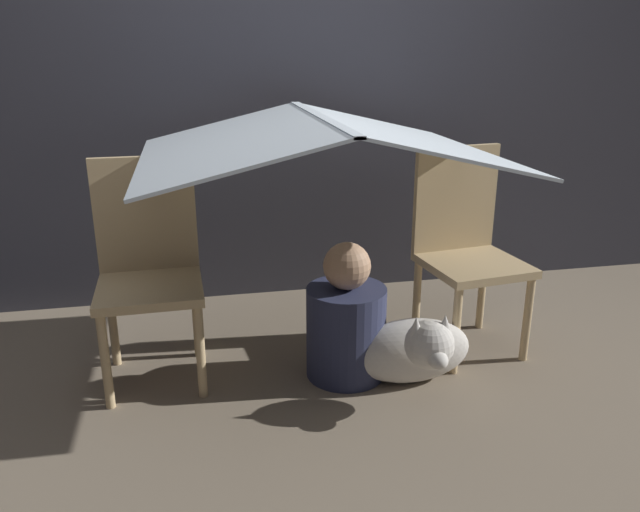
{
  "coord_description": "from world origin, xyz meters",
  "views": [
    {
      "loc": [
        -0.49,
        -2.24,
        1.33
      ],
      "look_at": [
        0.0,
        0.15,
        0.5
      ],
      "focal_mm": 35.0,
      "sensor_mm": 36.0,
      "label": 1
    }
  ],
  "objects_px": {
    "chair_left": "(149,264)",
    "chair_right": "(465,243)",
    "person_front": "(346,323)",
    "dog": "(415,349)"
  },
  "relations": [
    {
      "from": "chair_left",
      "to": "person_front",
      "type": "bearing_deg",
      "value": -15.53
    },
    {
      "from": "person_front",
      "to": "chair_right",
      "type": "bearing_deg",
      "value": 17.94
    },
    {
      "from": "chair_left",
      "to": "chair_right",
      "type": "relative_size",
      "value": 1.0
    },
    {
      "from": "person_front",
      "to": "dog",
      "type": "distance_m",
      "value": 0.3
    },
    {
      "from": "chair_left",
      "to": "chair_right",
      "type": "bearing_deg",
      "value": -1.67
    },
    {
      "from": "chair_left",
      "to": "dog",
      "type": "relative_size",
      "value": 1.8
    },
    {
      "from": "chair_right",
      "to": "dog",
      "type": "bearing_deg",
      "value": -142.5
    },
    {
      "from": "chair_left",
      "to": "chair_right",
      "type": "xyz_separation_m",
      "value": [
        1.38,
        -0.0,
        0.0
      ]
    },
    {
      "from": "dog",
      "to": "chair_left",
      "type": "bearing_deg",
      "value": 161.51
    },
    {
      "from": "chair_left",
      "to": "dog",
      "type": "xyz_separation_m",
      "value": [
        1.03,
        -0.34,
        -0.32
      ]
    }
  ]
}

